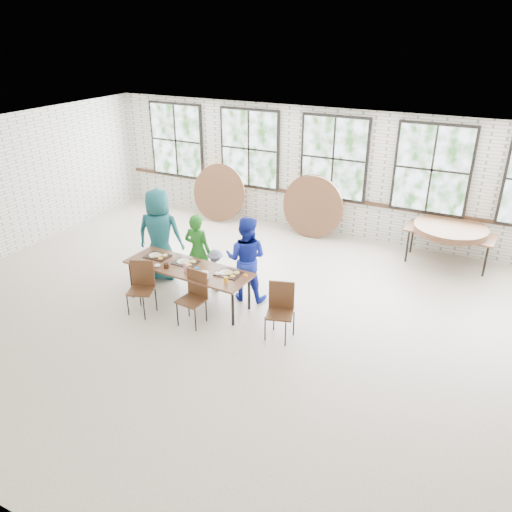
{
  "coord_description": "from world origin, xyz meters",
  "views": [
    {
      "loc": [
        3.5,
        -6.6,
        4.69
      ],
      "look_at": [
        0.0,
        0.4,
        1.05
      ],
      "focal_mm": 35.0,
      "sensor_mm": 36.0,
      "label": 1
    }
  ],
  "objects_px": {
    "dining_table": "(188,270)",
    "chair_near_left": "(142,283)",
    "chair_near_right": "(194,293)",
    "storage_table": "(450,234)"
  },
  "relations": [
    {
      "from": "chair_near_left",
      "to": "chair_near_right",
      "type": "distance_m",
      "value": 1.04
    },
    {
      "from": "chair_near_right",
      "to": "dining_table",
      "type": "bearing_deg",
      "value": 138.58
    },
    {
      "from": "dining_table",
      "to": "storage_table",
      "type": "height_order",
      "value": "same"
    },
    {
      "from": "chair_near_right",
      "to": "storage_table",
      "type": "relative_size",
      "value": 0.51
    },
    {
      "from": "chair_near_left",
      "to": "dining_table",
      "type": "bearing_deg",
      "value": 22.62
    },
    {
      "from": "chair_near_left",
      "to": "storage_table",
      "type": "xyz_separation_m",
      "value": [
        4.59,
        4.45,
        0.13
      ]
    },
    {
      "from": "storage_table",
      "to": "chair_near_left",
      "type": "bearing_deg",
      "value": -130.78
    },
    {
      "from": "dining_table",
      "to": "chair_near_right",
      "type": "relative_size",
      "value": 2.57
    },
    {
      "from": "dining_table",
      "to": "chair_near_left",
      "type": "xyz_separation_m",
      "value": [
        -0.59,
        -0.58,
        -0.13
      ]
    },
    {
      "from": "chair_near_right",
      "to": "storage_table",
      "type": "distance_m",
      "value": 5.62
    }
  ]
}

